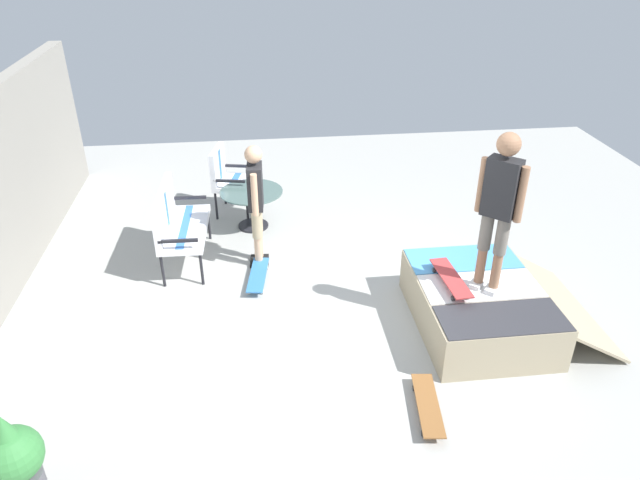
# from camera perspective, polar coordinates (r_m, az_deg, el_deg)

# --- Properties ---
(ground_plane) EXTENTS (12.00, 12.00, 0.10)m
(ground_plane) POSITION_cam_1_polar(r_m,az_deg,el_deg) (6.90, 2.72, -7.01)
(ground_plane) COLOR #A8A8A3
(skate_ramp) EXTENTS (1.75, 2.00, 0.52)m
(skate_ramp) POSITION_cam_1_polar(r_m,az_deg,el_deg) (6.71, 15.39, -6.15)
(skate_ramp) COLOR tan
(skate_ramp) RESTS_ON ground_plane
(patio_bench) EXTENTS (1.27, 0.59, 1.02)m
(patio_bench) POSITION_cam_1_polar(r_m,az_deg,el_deg) (7.68, -13.96, 1.92)
(patio_bench) COLOR black
(patio_bench) RESTS_ON ground_plane
(patio_chair_near_house) EXTENTS (0.72, 0.67, 1.02)m
(patio_chair_near_house) POSITION_cam_1_polar(r_m,az_deg,el_deg) (8.91, -9.13, 6.32)
(patio_chair_near_house) COLOR black
(patio_chair_near_house) RESTS_ON ground_plane
(patio_table) EXTENTS (0.90, 0.90, 0.57)m
(patio_table) POSITION_cam_1_polar(r_m,az_deg,el_deg) (8.48, -6.66, 3.74)
(patio_table) COLOR black
(patio_table) RESTS_ON ground_plane
(person_watching) EXTENTS (0.48, 0.26, 1.62)m
(person_watching) POSITION_cam_1_polar(r_m,az_deg,el_deg) (7.31, -6.28, 4.08)
(person_watching) COLOR black
(person_watching) RESTS_ON ground_plane
(person_skater) EXTENTS (0.37, 0.37, 1.73)m
(person_skater) POSITION_cam_1_polar(r_m,az_deg,el_deg) (6.04, 17.10, 3.56)
(person_skater) COLOR silver
(person_skater) RESTS_ON skate_ramp
(skateboard_by_bench) EXTENTS (0.82, 0.31, 0.10)m
(skateboard_by_bench) POSITION_cam_1_polar(r_m,az_deg,el_deg) (7.34, -6.07, -3.43)
(skateboard_by_bench) COLOR #3372B2
(skateboard_by_bench) RESTS_ON ground_plane
(skateboard_spare) EXTENTS (0.82, 0.30, 0.10)m
(skateboard_spare) POSITION_cam_1_polar(r_m,az_deg,el_deg) (5.66, 10.48, -15.57)
(skateboard_spare) COLOR brown
(skateboard_spare) RESTS_ON ground_plane
(skateboard_on_ramp) EXTENTS (0.81, 0.25, 0.10)m
(skateboard_on_ramp) POSITION_cam_1_polar(r_m,az_deg,el_deg) (6.44, 12.66, -3.67)
(skateboard_on_ramp) COLOR #B23838
(skateboard_on_ramp) RESTS_ON skate_ramp
(potted_plant) EXTENTS (0.44, 0.44, 0.92)m
(potted_plant) POSITION_cam_1_polar(r_m,az_deg,el_deg) (5.18, -27.64, -18.49)
(potted_plant) COLOR #515156
(potted_plant) RESTS_ON ground_plane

